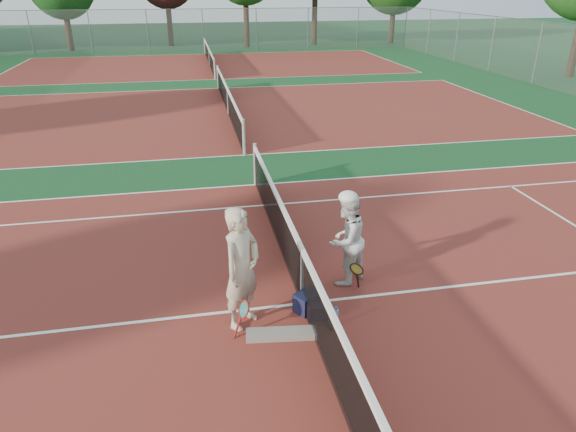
{
  "coord_description": "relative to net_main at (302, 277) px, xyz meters",
  "views": [
    {
      "loc": [
        -1.56,
        -6.82,
        4.76
      ],
      "look_at": [
        0.0,
        1.16,
        1.05
      ],
      "focal_mm": 32.0,
      "sensor_mm": 36.0,
      "label": 1
    }
  ],
  "objects": [
    {
      "name": "court_far_b",
      "position": [
        0.0,
        27.0,
        -0.51
      ],
      "size": [
        23.77,
        10.97,
        0.01
      ],
      "primitive_type": "cube",
      "color": "maroon",
      "rests_on": "ground"
    },
    {
      "name": "sports_bag_purple",
      "position": [
        0.15,
        -0.43,
        -0.38
      ],
      "size": [
        0.32,
        0.23,
        0.25
      ],
      "primitive_type": "cube",
      "rotation": [
        0.0,
        0.0,
        -0.06
      ],
      "color": "black",
      "rests_on": "ground"
    },
    {
      "name": "net_cover_canvas",
      "position": [
        -0.48,
        -0.78,
        -0.46
      ],
      "size": [
        1.06,
        0.36,
        0.11
      ],
      "primitive_type": "cube",
      "rotation": [
        0.0,
        0.0,
        -0.12
      ],
      "color": "slate",
      "rests_on": "ground"
    },
    {
      "name": "net_far_b",
      "position": [
        0.0,
        27.0,
        0.0
      ],
      "size": [
        0.1,
        10.98,
        1.02
      ],
      "primitive_type": null,
      "color": "black",
      "rests_on": "ground"
    },
    {
      "name": "court_main",
      "position": [
        0.0,
        0.0,
        -0.51
      ],
      "size": [
        23.77,
        10.97,
        0.01
      ],
      "primitive_type": "cube",
      "color": "maroon",
      "rests_on": "ground"
    },
    {
      "name": "racket_black_held",
      "position": [
        0.96,
        0.17,
        -0.22
      ],
      "size": [
        0.36,
        0.36,
        0.57
      ],
      "primitive_type": null,
      "rotation": [
        0.0,
        0.0,
        4.05
      ],
      "color": "black",
      "rests_on": "ground"
    },
    {
      "name": "racket_red",
      "position": [
        -1.0,
        -0.6,
        -0.23
      ],
      "size": [
        0.34,
        0.35,
        0.57
      ],
      "primitive_type": null,
      "rotation": [
        0.0,
        0.0,
        0.41
      ],
      "color": "maroon",
      "rests_on": "ground"
    },
    {
      "name": "racket_spare",
      "position": [
        0.2,
        -0.33,
        -0.49
      ],
      "size": [
        0.38,
        0.64,
        0.03
      ],
      "primitive_type": null,
      "rotation": [
        0.0,
        0.0,
        1.77
      ],
      "color": "black",
      "rests_on": "ground"
    },
    {
      "name": "player_b",
      "position": [
        0.88,
        0.54,
        0.3
      ],
      "size": [
        1.0,
        0.96,
        1.63
      ],
      "primitive_type": "imported",
      "rotation": [
        0.0,
        0.0,
        3.77
      ],
      "color": "white",
      "rests_on": "ground"
    },
    {
      "name": "net_main",
      "position": [
        0.0,
        0.0,
        0.0
      ],
      "size": [
        0.1,
        10.98,
        1.02
      ],
      "primitive_type": null,
      "color": "black",
      "rests_on": "ground"
    },
    {
      "name": "player_a",
      "position": [
        -0.98,
        -0.31,
        0.45
      ],
      "size": [
        0.81,
        0.82,
        1.91
      ],
      "primitive_type": "imported",
      "rotation": [
        0.0,
        0.0,
        0.8
      ],
      "color": "#C6B399",
      "rests_on": "ground"
    },
    {
      "name": "net_far_a",
      "position": [
        0.0,
        13.5,
        0.0
      ],
      "size": [
        0.1,
        10.98,
        1.02
      ],
      "primitive_type": null,
      "color": "black",
      "rests_on": "ground"
    },
    {
      "name": "fence_back",
      "position": [
        0.0,
        34.0,
        0.99
      ],
      "size": [
        32.0,
        0.06,
        3.0
      ],
      "primitive_type": null,
      "color": "slate",
      "rests_on": "ground"
    },
    {
      "name": "sports_bag_navy",
      "position": [
        0.05,
        -0.19,
        -0.35
      ],
      "size": [
        0.49,
        0.45,
        0.32
      ],
      "primitive_type": "cube",
      "rotation": [
        0.0,
        0.0,
        0.57
      ],
      "color": "black",
      "rests_on": "ground"
    },
    {
      "name": "water_bottle",
      "position": [
        0.37,
        -0.67,
        -0.36
      ],
      "size": [
        0.09,
        0.09,
        0.3
      ],
      "primitive_type": "cylinder",
      "color": "#ADC2DB",
      "rests_on": "ground"
    },
    {
      "name": "ground",
      "position": [
        0.0,
        0.0,
        -0.51
      ],
      "size": [
        130.0,
        130.0,
        0.0
      ],
      "primitive_type": "plane",
      "color": "#103C1B",
      "rests_on": "ground"
    },
    {
      "name": "court_far_a",
      "position": [
        0.0,
        13.5,
        -0.51
      ],
      "size": [
        23.77,
        10.97,
        0.01
      ],
      "primitive_type": "cube",
      "color": "maroon",
      "rests_on": "ground"
    }
  ]
}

